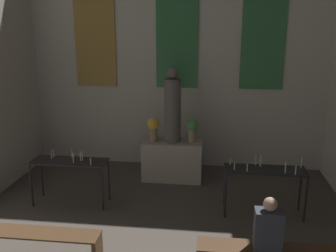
% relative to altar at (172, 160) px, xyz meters
% --- Properties ---
extents(wall_back, '(6.98, 0.16, 5.93)m').
position_rel_altar_xyz_m(wall_back, '(0.00, 0.96, 2.56)').
color(wall_back, beige).
rests_on(wall_back, ground_plane).
extents(altar, '(1.28, 0.60, 0.86)m').
position_rel_altar_xyz_m(altar, '(0.00, 0.00, 0.00)').
color(altar, '#ADA38E').
rests_on(altar, ground_plane).
extents(statue, '(0.35, 0.35, 1.59)m').
position_rel_altar_xyz_m(statue, '(0.00, 0.00, 1.17)').
color(statue, '#5B5651').
rests_on(statue, altar).
extents(flower_vase_left, '(0.26, 0.26, 0.51)m').
position_rel_altar_xyz_m(flower_vase_left, '(-0.42, -0.00, 0.73)').
color(flower_vase_left, '#937A5B').
rests_on(flower_vase_left, altar).
extents(flower_vase_right, '(0.26, 0.26, 0.51)m').
position_rel_altar_xyz_m(flower_vase_right, '(0.42, -0.00, 0.73)').
color(flower_vase_right, '#937A5B').
rests_on(flower_vase_right, altar).
extents(candle_rack_left, '(1.41, 0.49, 1.05)m').
position_rel_altar_xyz_m(candle_rack_left, '(-1.78, -1.38, 0.32)').
color(candle_rack_left, black).
rests_on(candle_rack_left, ground_plane).
extents(candle_rack_right, '(1.41, 0.49, 1.06)m').
position_rel_altar_xyz_m(candle_rack_right, '(1.78, -1.38, 0.32)').
color(candle_rack_right, black).
rests_on(candle_rack_right, ground_plane).
extents(pew_back_left, '(2.03, 0.36, 0.46)m').
position_rel_altar_xyz_m(pew_back_left, '(-1.70, -3.19, -0.10)').
color(pew_back_left, '#4C331E').
rests_on(pew_back_left, ground_plane).
extents(person_seated, '(0.36, 0.24, 0.72)m').
position_rel_altar_xyz_m(person_seated, '(1.60, -3.19, 0.34)').
color(person_seated, '#383D47').
rests_on(person_seated, pew_back_right).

